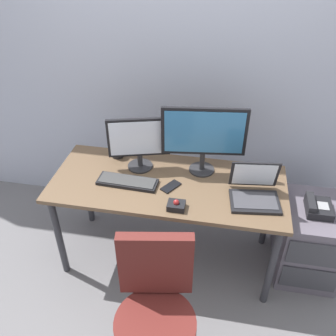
{
  "coord_description": "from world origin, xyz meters",
  "views": [
    {
      "loc": [
        0.36,
        -1.94,
        2.3
      ],
      "look_at": [
        0.0,
        0.0,
        0.86
      ],
      "focal_mm": 39.33,
      "sensor_mm": 36.0,
      "label": 1
    }
  ],
  "objects_px": {
    "office_chair": "(156,320)",
    "trackball_mouse": "(176,205)",
    "coffee_mug": "(118,151)",
    "keyboard": "(127,182)",
    "cell_phone": "(171,187)",
    "file_cabinet": "(308,239)",
    "laptop": "(254,191)",
    "monitor_side": "(139,141)",
    "desk_phone": "(318,207)",
    "monitor_main": "(204,135)"
  },
  "relations": [
    {
      "from": "coffee_mug",
      "to": "trackball_mouse",
      "type": "bearing_deg",
      "value": -43.04
    },
    {
      "from": "file_cabinet",
      "to": "desk_phone",
      "type": "bearing_deg",
      "value": -116.78
    },
    {
      "from": "office_chair",
      "to": "trackball_mouse",
      "type": "height_order",
      "value": "office_chair"
    },
    {
      "from": "laptop",
      "to": "trackball_mouse",
      "type": "xyz_separation_m",
      "value": [
        -0.48,
        -0.19,
        -0.03
      ]
    },
    {
      "from": "keyboard",
      "to": "trackball_mouse",
      "type": "relative_size",
      "value": 3.78
    },
    {
      "from": "laptop",
      "to": "monitor_main",
      "type": "bearing_deg",
      "value": 146.52
    },
    {
      "from": "file_cabinet",
      "to": "coffee_mug",
      "type": "relative_size",
      "value": 6.07
    },
    {
      "from": "office_chair",
      "to": "trackball_mouse",
      "type": "distance_m",
      "value": 0.67
    },
    {
      "from": "office_chair",
      "to": "coffee_mug",
      "type": "distance_m",
      "value": 1.24
    },
    {
      "from": "desk_phone",
      "to": "coffee_mug",
      "type": "bearing_deg",
      "value": 172.97
    },
    {
      "from": "file_cabinet",
      "to": "laptop",
      "type": "distance_m",
      "value": 0.69
    },
    {
      "from": "keyboard",
      "to": "cell_phone",
      "type": "bearing_deg",
      "value": 2.21
    },
    {
      "from": "cell_phone",
      "to": "file_cabinet",
      "type": "bearing_deg",
      "value": 40.28
    },
    {
      "from": "office_chair",
      "to": "coffee_mug",
      "type": "height_order",
      "value": "office_chair"
    },
    {
      "from": "laptop",
      "to": "office_chair",
      "type": "bearing_deg",
      "value": -122.51
    },
    {
      "from": "laptop",
      "to": "cell_phone",
      "type": "distance_m",
      "value": 0.55
    },
    {
      "from": "monitor_main",
      "to": "monitor_side",
      "type": "xyz_separation_m",
      "value": [
        -0.44,
        -0.04,
        -0.07
      ]
    },
    {
      "from": "keyboard",
      "to": "trackball_mouse",
      "type": "bearing_deg",
      "value": -27.07
    },
    {
      "from": "monitor_side",
      "to": "cell_phone",
      "type": "xyz_separation_m",
      "value": [
        0.26,
        -0.19,
        -0.21
      ]
    },
    {
      "from": "trackball_mouse",
      "to": "cell_phone",
      "type": "distance_m",
      "value": 0.21
    },
    {
      "from": "desk_phone",
      "to": "laptop",
      "type": "height_order",
      "value": "laptop"
    },
    {
      "from": "monitor_main",
      "to": "coffee_mug",
      "type": "height_order",
      "value": "monitor_main"
    },
    {
      "from": "desk_phone",
      "to": "trackball_mouse",
      "type": "distance_m",
      "value": 0.98
    },
    {
      "from": "monitor_side",
      "to": "cell_phone",
      "type": "relative_size",
      "value": 2.97
    },
    {
      "from": "monitor_main",
      "to": "trackball_mouse",
      "type": "relative_size",
      "value": 5.19
    },
    {
      "from": "trackball_mouse",
      "to": "coffee_mug",
      "type": "xyz_separation_m",
      "value": [
        -0.52,
        0.49,
        0.02
      ]
    },
    {
      "from": "laptop",
      "to": "cell_phone",
      "type": "xyz_separation_m",
      "value": [
        -0.55,
        0.01,
        -0.05
      ]
    },
    {
      "from": "monitor_side",
      "to": "laptop",
      "type": "height_order",
      "value": "monitor_side"
    },
    {
      "from": "office_chair",
      "to": "monitor_main",
      "type": "xyz_separation_m",
      "value": [
        0.13,
        1.01,
        0.6
      ]
    },
    {
      "from": "monitor_main",
      "to": "laptop",
      "type": "xyz_separation_m",
      "value": [
        0.36,
        -0.24,
        -0.24
      ]
    },
    {
      "from": "file_cabinet",
      "to": "desk_phone",
      "type": "relative_size",
      "value": 2.95
    },
    {
      "from": "desk_phone",
      "to": "monitor_main",
      "type": "relative_size",
      "value": 0.35
    },
    {
      "from": "office_chair",
      "to": "laptop",
      "type": "bearing_deg",
      "value": 57.49
    },
    {
      "from": "file_cabinet",
      "to": "monitor_main",
      "type": "bearing_deg",
      "value": 173.12
    },
    {
      "from": "office_chair",
      "to": "cell_phone",
      "type": "relative_size",
      "value": 6.66
    },
    {
      "from": "keyboard",
      "to": "laptop",
      "type": "distance_m",
      "value": 0.84
    },
    {
      "from": "file_cabinet",
      "to": "laptop",
      "type": "xyz_separation_m",
      "value": [
        -0.45,
        -0.14,
        0.5
      ]
    },
    {
      "from": "file_cabinet",
      "to": "monitor_main",
      "type": "xyz_separation_m",
      "value": [
        -0.82,
        0.1,
        0.74
      ]
    },
    {
      "from": "file_cabinet",
      "to": "keyboard",
      "type": "bearing_deg",
      "value": -173.8
    },
    {
      "from": "coffee_mug",
      "to": "cell_phone",
      "type": "bearing_deg",
      "value": -32.6
    },
    {
      "from": "office_chair",
      "to": "laptop",
      "type": "height_order",
      "value": "laptop"
    },
    {
      "from": "keyboard",
      "to": "coffee_mug",
      "type": "height_order",
      "value": "coffee_mug"
    },
    {
      "from": "keyboard",
      "to": "cell_phone",
      "type": "xyz_separation_m",
      "value": [
        0.3,
        0.01,
        -0.01
      ]
    },
    {
      "from": "desk_phone",
      "to": "cell_phone",
      "type": "relative_size",
      "value": 1.41
    },
    {
      "from": "laptop",
      "to": "desk_phone",
      "type": "bearing_deg",
      "value": 15.73
    },
    {
      "from": "file_cabinet",
      "to": "laptop",
      "type": "height_order",
      "value": "laptop"
    },
    {
      "from": "coffee_mug",
      "to": "laptop",
      "type": "bearing_deg",
      "value": -16.86
    },
    {
      "from": "office_chair",
      "to": "coffee_mug",
      "type": "bearing_deg",
      "value": 115.49
    },
    {
      "from": "desk_phone",
      "to": "coffee_mug",
      "type": "height_order",
      "value": "coffee_mug"
    },
    {
      "from": "office_chair",
      "to": "monitor_side",
      "type": "distance_m",
      "value": 1.15
    }
  ]
}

